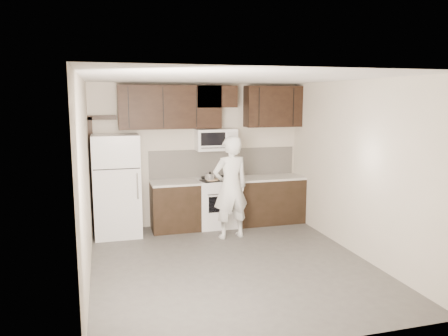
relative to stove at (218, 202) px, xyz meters
name	(u,v)px	position (x,y,z in m)	size (l,w,h in m)	color
floor	(232,264)	(-0.30, -1.94, -0.46)	(4.50, 4.50, 0.00)	#4C4A47
back_wall	(198,155)	(-0.30, 0.31, 0.89)	(4.00, 4.00, 0.00)	beige
ceiling	(232,78)	(-0.30, -1.94, 2.24)	(4.50, 4.50, 0.00)	white
counter_run	(233,202)	(0.30, 0.00, 0.00)	(2.95, 0.64, 0.91)	black
stove	(218,202)	(0.00, 0.00, 0.00)	(0.76, 0.66, 0.94)	white
backsplash	(223,162)	(0.20, 0.30, 0.72)	(2.90, 0.02, 0.54)	beige
upper_cabinets	(211,106)	(-0.09, 0.14, 1.82)	(3.48, 0.35, 0.78)	black
microwave	(216,140)	(0.00, 0.12, 1.19)	(0.76, 0.42, 0.40)	white
refrigerator	(117,186)	(-1.85, -0.05, 0.44)	(0.80, 0.76, 1.80)	white
door_trim	(94,164)	(-2.22, 0.27, 0.79)	(0.50, 0.08, 2.12)	black
saucepan	(210,177)	(-0.18, -0.15, 0.52)	(0.33, 0.19, 0.18)	silver
baking_tray	(212,180)	(-0.14, -0.14, 0.46)	(0.39, 0.29, 0.02)	black
pizza	(212,179)	(-0.14, -0.14, 0.48)	(0.26, 0.26, 0.02)	beige
person	(231,187)	(0.04, -0.72, 0.44)	(0.65, 0.43, 1.79)	white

